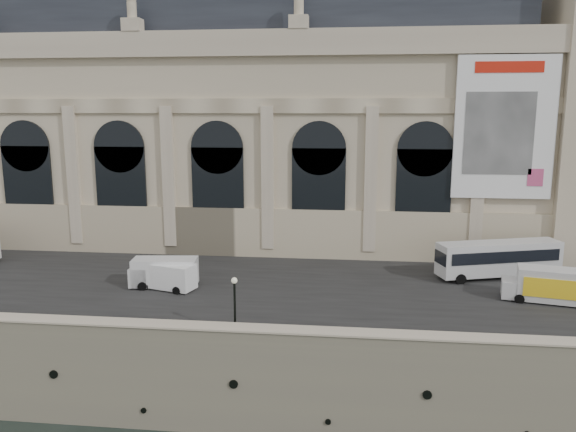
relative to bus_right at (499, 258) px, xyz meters
name	(u,v)px	position (x,y,z in m)	size (l,w,h in m)	color
quay	(276,253)	(-22.17, 17.77, -4.83)	(160.00, 70.00, 6.00)	#77705C
street	(244,280)	(-22.17, -3.23, -1.80)	(160.00, 24.00, 0.06)	#2D2D2D
parapet	(204,334)	(-22.17, -16.63, -1.21)	(160.00, 1.40, 1.21)	#77705C
museum	(218,118)	(-28.14, 13.63, 11.90)	(69.00, 18.70, 29.10)	beige
bus_right	(499,258)	(0.00, 0.00, 0.00)	(11.23, 5.46, 3.26)	silver
van_b	(164,276)	(-28.31, -6.22, -0.70)	(5.28, 3.20, 2.21)	white
van_c	(161,273)	(-28.68, -5.80, -0.57)	(5.72, 2.77, 2.46)	silver
box_truck	(551,286)	(2.36, -6.18, -0.48)	(6.96, 3.50, 2.69)	silver
lamp_right	(235,307)	(-20.43, -15.21, 0.15)	(0.41, 0.41, 3.98)	black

